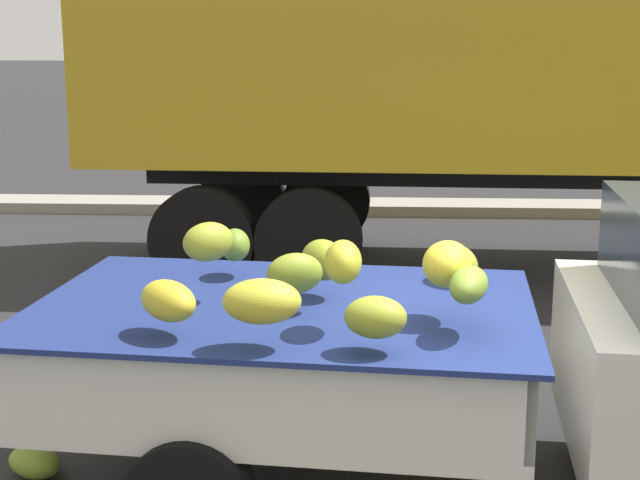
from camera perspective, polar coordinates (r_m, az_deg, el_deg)
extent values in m
cube|color=gray|center=(13.69, 6.46, 2.03)|extent=(80.00, 0.80, 0.16)
cube|color=silver|center=(5.28, -2.23, -9.22)|extent=(2.80, 2.00, 0.08)
cube|color=silver|center=(5.99, -0.76, -3.92)|extent=(2.64, 0.29, 0.44)
cube|color=silver|center=(4.40, -4.33, -10.13)|extent=(2.64, 0.29, 0.44)
cube|color=silver|center=(5.12, 12.29, -7.09)|extent=(0.21, 1.77, 0.44)
cube|color=silver|center=(5.56, -15.59, -5.69)|extent=(0.21, 1.77, 0.44)
cube|color=#B21914|center=(6.03, -0.71, -4.20)|extent=(2.53, 0.25, 0.07)
cube|color=navy|center=(5.12, -2.28, -4.11)|extent=(2.93, 2.14, 0.03)
ellipsoid|color=gold|center=(4.56, -9.46, -3.76)|extent=(0.42, 0.43, 0.20)
ellipsoid|color=olive|center=(4.86, -1.59, -2.10)|extent=(0.36, 0.30, 0.22)
ellipsoid|color=olive|center=(5.64, -5.33, -0.31)|extent=(0.22, 0.29, 0.20)
ellipsoid|color=olive|center=(5.16, 0.17, -1.25)|extent=(0.35, 0.36, 0.23)
ellipsoid|color=olive|center=(4.53, 9.27, -2.77)|extent=(0.27, 0.41, 0.17)
ellipsoid|color=#9EA82D|center=(5.07, -6.99, -0.11)|extent=(0.36, 0.35, 0.22)
ellipsoid|color=#A5A92B|center=(5.55, 8.53, -1.49)|extent=(0.34, 0.39, 0.23)
ellipsoid|color=yellow|center=(4.75, 7.94, -1.49)|extent=(0.31, 0.39, 0.24)
ellipsoid|color=gold|center=(4.53, 1.45, -1.37)|extent=(0.20, 0.31, 0.22)
ellipsoid|color=#98A32B|center=(4.27, 3.48, -4.83)|extent=(0.32, 0.27, 0.20)
ellipsoid|color=gold|center=(4.30, -3.64, -3.84)|extent=(0.39, 0.28, 0.21)
cylinder|color=black|center=(6.21, -3.63, -8.42)|extent=(0.66, 0.26, 0.64)
cylinder|color=black|center=(11.52, 0.45, 2.47)|extent=(1.09, 0.34, 1.08)
cylinder|color=black|center=(9.17, -0.71, -0.10)|extent=(1.09, 0.34, 1.08)
cylinder|color=black|center=(11.65, -4.86, 2.54)|extent=(1.09, 0.34, 1.08)
cylinder|color=black|center=(9.34, -7.32, 0.03)|extent=(1.09, 0.34, 1.08)
ellipsoid|color=olive|center=(5.78, -17.39, -13.08)|extent=(0.43, 0.39, 0.18)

